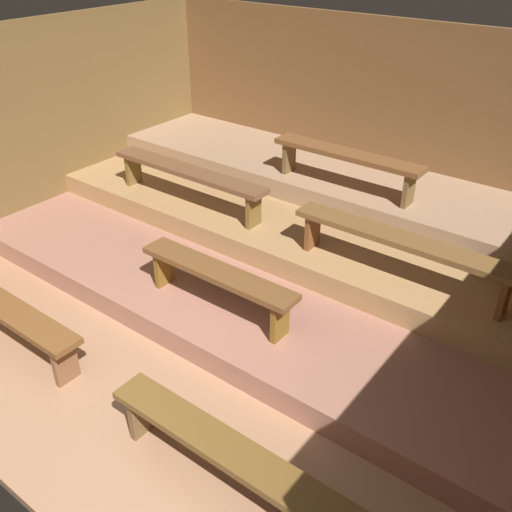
% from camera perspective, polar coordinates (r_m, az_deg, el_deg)
% --- Properties ---
extents(ground, '(6.89, 5.59, 0.08)m').
position_cam_1_polar(ground, '(5.72, 0.04, -3.87)').
color(ground, '#AA7958').
extents(wall_back, '(6.89, 0.06, 2.28)m').
position_cam_1_polar(wall_back, '(7.09, 12.34, 13.19)').
color(wall_back, brown).
rests_on(wall_back, ground).
extents(wall_left, '(0.06, 5.59, 2.28)m').
position_cam_1_polar(wall_left, '(7.30, -20.02, 12.57)').
color(wall_left, brown).
rests_on(wall_left, ground).
extents(platform_lower, '(6.09, 3.57, 0.22)m').
position_cam_1_polar(platform_lower, '(6.05, 3.54, -0.06)').
color(platform_lower, '#A46D58').
rests_on(platform_lower, ground).
extents(platform_middle, '(6.09, 2.33, 0.22)m').
position_cam_1_polar(platform_middle, '(6.40, 6.73, 3.92)').
color(platform_middle, '#AE8251').
rests_on(platform_middle, platform_lower).
extents(platform_upper, '(6.09, 1.29, 0.22)m').
position_cam_1_polar(platform_upper, '(6.72, 9.19, 7.19)').
color(platform_upper, tan).
rests_on(platform_upper, platform_middle).
extents(bench_floor_right, '(2.26, 0.26, 0.41)m').
position_cam_1_polar(bench_floor_right, '(3.67, -0.20, -20.66)').
color(bench_floor_right, brown).
rests_on(bench_floor_right, ground).
extents(bench_lower_center, '(1.57, 0.26, 0.41)m').
position_cam_1_polar(bench_lower_center, '(4.90, -3.89, -2.13)').
color(bench_lower_center, brown).
rests_on(bench_lower_center, platform_lower).
extents(bench_middle_left, '(2.05, 0.26, 0.41)m').
position_cam_1_polar(bench_middle_left, '(6.33, -6.82, 8.08)').
color(bench_middle_left, brown).
rests_on(bench_middle_left, platform_middle).
extents(bench_middle_right, '(2.05, 0.26, 0.41)m').
position_cam_1_polar(bench_middle_right, '(5.07, 14.42, 1.14)').
color(bench_middle_right, brown).
rests_on(bench_middle_right, platform_middle).
extents(bench_upper_center, '(1.71, 0.26, 0.41)m').
position_cam_1_polar(bench_upper_center, '(6.21, 9.04, 9.62)').
color(bench_upper_center, brown).
rests_on(bench_upper_center, platform_upper).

